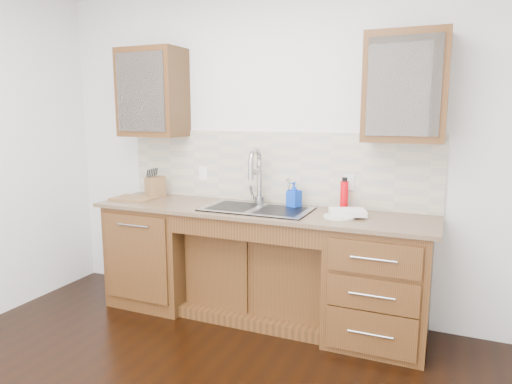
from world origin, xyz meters
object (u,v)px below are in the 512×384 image
at_px(soap_bottle, 294,195).
at_px(water_bottle, 344,196).
at_px(knife_block, 155,187).
at_px(cutting_board, 134,198).
at_px(plate, 339,217).

xyz_separation_m(soap_bottle, water_bottle, (0.39, 0.05, 0.01)).
distance_m(knife_block, cutting_board, 0.22).
bearing_deg(water_bottle, cutting_board, -171.89).
height_order(knife_block, cutting_board, knife_block).
height_order(water_bottle, knife_block, water_bottle).
bearing_deg(soap_bottle, water_bottle, 26.54).
distance_m(water_bottle, knife_block, 1.68).
bearing_deg(knife_block, soap_bottle, 23.02).
bearing_deg(cutting_board, plate, -0.40).
relative_size(soap_bottle, plate, 0.89).
height_order(soap_bottle, water_bottle, water_bottle).
height_order(soap_bottle, cutting_board, soap_bottle).
bearing_deg(plate, knife_block, 173.93).
distance_m(soap_bottle, cutting_board, 1.42).
distance_m(soap_bottle, plate, 0.48).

